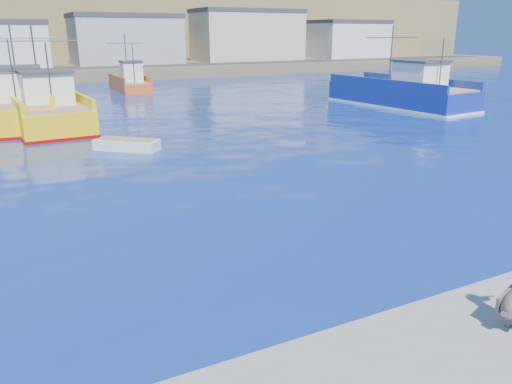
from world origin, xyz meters
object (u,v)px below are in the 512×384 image
(trawler_blue, at_px, (402,93))
(boat_orange, at_px, (130,82))
(skiff_mid, at_px, (127,146))
(trawler_yellow_b, at_px, (45,110))
(trawler_yellow_a, at_px, (20,106))

(trawler_blue, relative_size, boat_orange, 1.79)
(trawler_blue, bearing_deg, skiff_mid, -166.60)
(boat_orange, height_order, skiff_mid, boat_orange)
(trawler_yellow_b, relative_size, skiff_mid, 3.68)
(trawler_yellow_b, height_order, skiff_mid, trawler_yellow_b)
(trawler_yellow_b, bearing_deg, boat_orange, 60.88)
(boat_orange, bearing_deg, trawler_blue, -50.76)
(trawler_yellow_b, xyz_separation_m, trawler_blue, (28.44, -3.82, 0.05))
(boat_orange, relative_size, skiff_mid, 2.24)
(trawler_blue, distance_m, boat_orange, 28.73)
(trawler_yellow_a, distance_m, trawler_blue, 30.51)
(trawler_yellow_b, distance_m, skiff_mid, 10.37)
(boat_orange, bearing_deg, skiff_mid, -104.05)
(skiff_mid, bearing_deg, boat_orange, 75.95)
(trawler_yellow_a, bearing_deg, boat_orange, 54.03)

